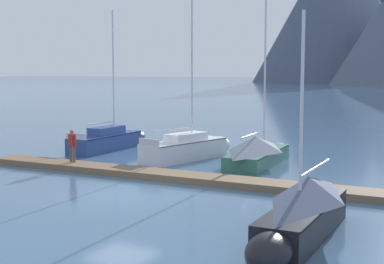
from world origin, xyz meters
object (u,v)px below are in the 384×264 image
object	(u,v)px
sailboat_mid_dock_port	(259,150)
person_on_dock	(72,144)
sailboat_nearest_berth	(111,140)
sailboat_second_berth	(190,147)
sailboat_mid_dock_starboard	(302,211)

from	to	relation	value
sailboat_mid_dock_port	person_on_dock	distance (m)	9.88
sailboat_nearest_berth	person_on_dock	xyz separation A→B (m)	(2.34, -6.48, 0.63)
sailboat_second_berth	person_on_dock	size ratio (longest dim) A/B	5.55
sailboat_mid_dock_port	sailboat_mid_dock_starboard	world-z (taller)	sailboat_mid_dock_port
sailboat_mid_dock_port	sailboat_mid_dock_starboard	distance (m)	13.54
sailboat_nearest_berth	sailboat_second_berth	bearing A→B (deg)	-9.19
sailboat_nearest_berth	sailboat_mid_dock_starboard	size ratio (longest dim) A/B	1.22
sailboat_second_berth	sailboat_mid_dock_port	size ratio (longest dim) A/B	1.05
sailboat_mid_dock_starboard	sailboat_nearest_berth	bearing A→B (deg)	142.03
sailboat_mid_dock_starboard	person_on_dock	distance (m)	15.57
sailboat_mid_dock_port	person_on_dock	xyz separation A→B (m)	(-8.07, -5.67, 0.52)
sailboat_mid_dock_starboard	person_on_dock	world-z (taller)	sailboat_mid_dock_starboard
sailboat_second_berth	sailboat_mid_dock_starboard	distance (m)	15.69
sailboat_nearest_berth	person_on_dock	bearing A→B (deg)	-70.15
sailboat_nearest_berth	sailboat_mid_dock_port	world-z (taller)	sailboat_mid_dock_port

